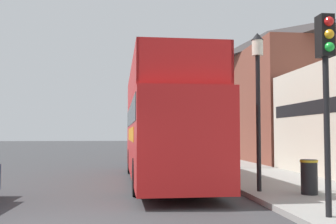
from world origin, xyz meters
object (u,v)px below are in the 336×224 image
object	(u,v)px
traffic_signal	(326,68)
lamp_post_nearest	(258,81)
lamp_post_second	(203,96)
lamp_post_third	(181,110)
parked_car_ahead_of_bus	(163,152)
tour_bus	(163,131)
litter_bin	(309,176)

from	to	relation	value
traffic_signal	lamp_post_nearest	world-z (taller)	lamp_post_nearest
lamp_post_second	lamp_post_third	world-z (taller)	lamp_post_second
traffic_signal	lamp_post_second	world-z (taller)	lamp_post_second
parked_car_ahead_of_bus	lamp_post_second	xyz separation A→B (m)	(1.47, -4.80, 2.88)
tour_bus	parked_car_ahead_of_bus	size ratio (longest dim) A/B	2.54
litter_bin	parked_car_ahead_of_bus	bearing A→B (deg)	101.44
traffic_signal	lamp_post_second	bearing A→B (deg)	91.18
parked_car_ahead_of_bus	lamp_post_nearest	xyz separation A→B (m)	(1.53, -12.51, 2.59)
lamp_post_nearest	lamp_post_second	distance (m)	7.71
parked_car_ahead_of_bus	traffic_signal	distance (m)	16.31
tour_bus	lamp_post_third	size ratio (longest dim) A/B	2.30
traffic_signal	lamp_post_third	xyz separation A→B (m)	(-0.19, 18.95, 0.30)
lamp_post_nearest	litter_bin	world-z (taller)	lamp_post_nearest
tour_bus	lamp_post_second	world-z (taller)	lamp_post_second
lamp_post_nearest	lamp_post_third	xyz separation A→B (m)	(-0.02, 15.42, 0.08)
lamp_post_second	litter_bin	xyz separation A→B (m)	(1.21, -8.43, -2.96)
tour_bus	litter_bin	bearing A→B (deg)	-51.58
traffic_signal	litter_bin	size ratio (longest dim) A/B	4.31
tour_bus	litter_bin	world-z (taller)	tour_bus
lamp_post_nearest	litter_bin	bearing A→B (deg)	-32.12
parked_car_ahead_of_bus	lamp_post_nearest	size ratio (longest dim) A/B	0.93
parked_car_ahead_of_bus	lamp_post_third	world-z (taller)	lamp_post_third
traffic_signal	parked_car_ahead_of_bus	bearing A→B (deg)	96.05
tour_bus	lamp_post_second	bearing A→B (deg)	59.61
tour_bus	lamp_post_nearest	size ratio (longest dim) A/B	2.37
lamp_post_second	lamp_post_nearest	bearing A→B (deg)	-89.55
lamp_post_second	lamp_post_third	size ratio (longest dim) A/B	1.07
traffic_signal	lamp_post_second	xyz separation A→B (m)	(-0.23, 11.24, 0.51)
tour_bus	lamp_post_nearest	distance (m)	4.58
tour_bus	lamp_post_second	xyz separation A→B (m)	(2.33, 4.06, 1.70)
traffic_signal	lamp_post_nearest	size ratio (longest dim) A/B	0.88
parked_car_ahead_of_bus	lamp_post_third	bearing A→B (deg)	59.50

